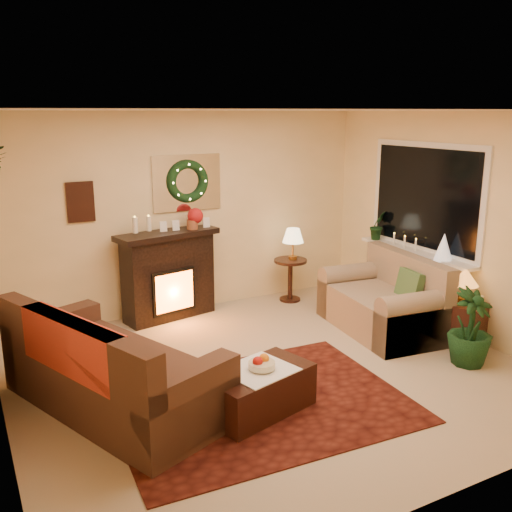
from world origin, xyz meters
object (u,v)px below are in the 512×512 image
side_table_round (290,278)px  end_table_square (464,323)px  loveseat (381,297)px  coffee_table (259,390)px  fireplace (168,276)px  sofa (113,362)px

side_table_round → end_table_square: (0.90, -2.29, -0.05)m
loveseat → coffee_table: (-2.24, -1.03, -0.21)m
fireplace → end_table_square: 3.60m
fireplace → end_table_square: bearing=-53.9°
fireplace → coffee_table: 2.69m
sofa → coffee_table: (1.09, -0.69, -0.22)m
side_table_round → coffee_table: side_table_round is taller
coffee_table → loveseat: bearing=9.7°
sofa → coffee_table: bearing=-53.7°
side_table_round → end_table_square: size_ratio=1.19×
end_table_square → loveseat: bearing=122.3°
loveseat → end_table_square: 0.98m
sofa → loveseat: size_ratio=1.39×
side_table_round → loveseat: bearing=-75.3°
sofa → coffee_table: 1.31m
sofa → end_table_square: 3.88m
sofa → end_table_square: sofa is taller
loveseat → coffee_table: loveseat is taller
side_table_round → end_table_square: side_table_round is taller
loveseat → side_table_round: loveseat is taller
fireplace → loveseat: (2.11, -1.63, -0.13)m
fireplace → coffee_table: size_ratio=1.22×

